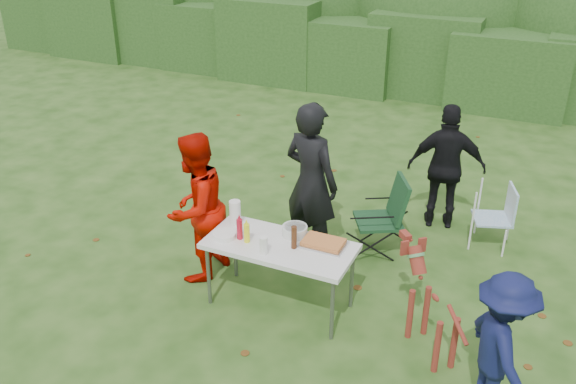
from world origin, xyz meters
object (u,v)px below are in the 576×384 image
at_px(person_black_puffy, 446,167).
at_px(beer_bottle, 294,237).
at_px(mustard_bottle, 247,233).
at_px(child, 501,347).
at_px(dog, 434,311).
at_px(person_red_jacket, 196,208).
at_px(paper_towel_roll, 235,212).
at_px(camping_chair, 379,217).
at_px(folding_table, 280,249).
at_px(ketchup_bottle, 240,229).
at_px(lawn_chair, 492,216).
at_px(person_cook, 311,183).

xyz_separation_m(person_black_puffy, beer_bottle, (-0.99, -2.42, 0.05)).
height_order(mustard_bottle, beer_bottle, beer_bottle).
bearing_deg(child, dog, 18.92).
xyz_separation_m(person_red_jacket, child, (3.28, -0.72, -0.17)).
bearing_deg(mustard_bottle, paper_towel_roll, 135.67).
xyz_separation_m(person_red_jacket, camping_chair, (1.67, 1.27, -0.36)).
height_order(folding_table, mustard_bottle, mustard_bottle).
xyz_separation_m(mustard_bottle, ketchup_bottle, (-0.09, 0.02, 0.01)).
distance_m(person_black_puffy, lawn_chair, 0.81).
bearing_deg(lawn_chair, person_cook, 11.63).
xyz_separation_m(folding_table, person_cook, (-0.10, 1.04, 0.26)).
relative_size(person_black_puffy, lawn_chair, 2.07).
bearing_deg(camping_chair, person_cook, -0.19).
relative_size(ketchup_bottle, beer_bottle, 0.92).
relative_size(folding_table, lawn_chair, 1.91).
bearing_deg(folding_table, person_cook, 95.47).
bearing_deg(dog, ketchup_bottle, 47.30).
height_order(folding_table, paper_towel_roll, paper_towel_roll).
relative_size(person_red_jacket, beer_bottle, 6.99).
height_order(person_black_puffy, paper_towel_roll, person_black_puffy).
distance_m(folding_table, child, 2.28).
height_order(ketchup_bottle, beer_bottle, beer_bottle).
height_order(lawn_chair, mustard_bottle, mustard_bottle).
xyz_separation_m(lawn_chair, paper_towel_roll, (-2.40, -1.97, 0.48)).
bearing_deg(ketchup_bottle, person_black_puffy, 57.89).
bearing_deg(person_red_jacket, folding_table, 86.47).
relative_size(lawn_chair, paper_towel_roll, 3.02).
bearing_deg(camping_chair, beer_bottle, 43.73).
height_order(person_red_jacket, ketchup_bottle, person_red_jacket).
relative_size(folding_table, person_cook, 0.79).
relative_size(camping_chair, paper_towel_roll, 3.68).
xyz_separation_m(beer_bottle, paper_towel_roll, (-0.76, 0.19, 0.01)).
bearing_deg(lawn_chair, folding_table, 31.29).
height_order(folding_table, child, child).
height_order(person_black_puffy, ketchup_bottle, person_black_puffy).
bearing_deg(person_black_puffy, person_red_jacket, 32.09).
bearing_deg(lawn_chair, child, 79.55).
bearing_deg(dog, child, -172.05).
bearing_deg(person_red_jacket, child, 82.07).
height_order(lawn_chair, paper_towel_roll, paper_towel_roll).
bearing_deg(beer_bottle, camping_chair, 72.80).
distance_m(child, camping_chair, 2.57).
bearing_deg(paper_towel_roll, ketchup_bottle, -52.94).
bearing_deg(lawn_chair, mustard_bottle, 27.93).
height_order(camping_chair, mustard_bottle, camping_chair).
bearing_deg(person_red_jacket, paper_towel_roll, 98.77).
bearing_deg(paper_towel_roll, child, -15.08).
xyz_separation_m(folding_table, mustard_bottle, (-0.32, -0.10, 0.15)).
bearing_deg(mustard_bottle, lawn_chair, 46.89).
bearing_deg(beer_bottle, lawn_chair, 52.89).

